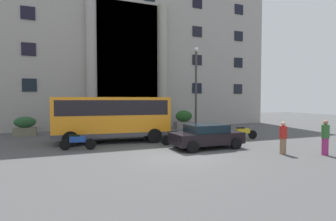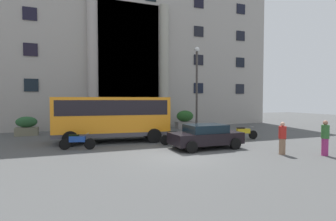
{
  "view_description": "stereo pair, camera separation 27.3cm",
  "coord_description": "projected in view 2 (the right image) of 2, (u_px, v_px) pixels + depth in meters",
  "views": [
    {
      "loc": [
        -5.02,
        -11.17,
        2.7
      ],
      "look_at": [
        1.47,
        5.21,
        1.97
      ],
      "focal_mm": 27.54,
      "sensor_mm": 36.0,
      "label": 1
    },
    {
      "loc": [
        -4.77,
        -11.27,
        2.7
      ],
      "look_at": [
        1.47,
        5.21,
        1.97
      ],
      "focal_mm": 27.54,
      "sensor_mm": 36.0,
      "label": 2
    }
  ],
  "objects": [
    {
      "name": "motorcycle_far_end",
      "position": [
        175.0,
        137.0,
        15.52
      ],
      "size": [
        1.94,
        0.55,
        0.89
      ],
      "rotation": [
        0.0,
        0.0,
        -0.01
      ],
      "color": "black",
      "rests_on": "ground_plane"
    },
    {
      "name": "lamppost_plaza_centre",
      "position": [
        197.0,
        82.0,
        21.54
      ],
      "size": [
        0.4,
        0.4,
        7.11
      ],
      "color": "#3C3735",
      "rests_on": "ground_plane"
    },
    {
      "name": "hedge_planter_entrance_right",
      "position": [
        81.0,
        125.0,
        20.71
      ],
      "size": [
        1.93,
        0.71,
        1.43
      ],
      "color": "slate",
      "rests_on": "ground_plane"
    },
    {
      "name": "pedestrian_child_trailing",
      "position": [
        325.0,
        138.0,
        12.41
      ],
      "size": [
        0.36,
        0.36,
        1.71
      ],
      "rotation": [
        0.0,
        0.0,
        1.56
      ],
      "color": "#9B2C6B",
      "rests_on": "ground_plane"
    },
    {
      "name": "bus_stop_sign",
      "position": [
        168.0,
        115.0,
        20.25
      ],
      "size": [
        0.44,
        0.08,
        2.48
      ],
      "color": "#949C1A",
      "rests_on": "ground_plane"
    },
    {
      "name": "orange_minibus",
      "position": [
        113.0,
        115.0,
        16.6
      ],
      "size": [
        7.27,
        3.27,
        2.86
      ],
      "rotation": [
        0.0,
        0.0,
        -0.09
      ],
      "color": "orange",
      "rests_on": "ground_plane"
    },
    {
      "name": "ground_plane",
      "position": [
        178.0,
        157.0,
        12.33
      ],
      "size": [
        80.0,
        64.0,
        0.12
      ],
      "primitive_type": "cube",
      "color": "#4B4C4C"
    },
    {
      "name": "hedge_planter_far_east",
      "position": [
        138.0,
        124.0,
        22.21
      ],
      "size": [
        2.12,
        0.95,
        1.28
      ],
      "color": "#666358",
      "rests_on": "ground_plane"
    },
    {
      "name": "parked_compact_extra",
      "position": [
        205.0,
        136.0,
        14.35
      ],
      "size": [
        3.95,
        2.1,
        1.33
      ],
      "rotation": [
        0.0,
        0.0,
        0.02
      ],
      "color": "black",
      "rests_on": "ground_plane"
    },
    {
      "name": "office_building_facade",
      "position": [
        116.0,
        43.0,
        28.28
      ],
      "size": [
        32.62,
        9.71,
        17.86
      ],
      "color": "#9B958F",
      "rests_on": "ground_plane"
    },
    {
      "name": "hedge_planter_entrance_left",
      "position": [
        185.0,
        120.0,
        24.36
      ],
      "size": [
        1.76,
        0.95,
        1.69
      ],
      "color": "gray",
      "rests_on": "ground_plane"
    },
    {
      "name": "scooter_by_planter",
      "position": [
        77.0,
        141.0,
        13.93
      ],
      "size": [
        1.88,
        0.72,
        0.89
      ],
      "rotation": [
        0.0,
        0.0,
        -0.26
      ],
      "color": "black",
      "rests_on": "ground_plane"
    },
    {
      "name": "pedestrian_man_red_shirt",
      "position": [
        282.0,
        138.0,
        12.69
      ],
      "size": [
        0.36,
        0.36,
        1.61
      ],
      "rotation": [
        0.0,
        0.0,
        5.55
      ],
      "color": "#87654D",
      "rests_on": "ground_plane"
    },
    {
      "name": "hedge_planter_east",
      "position": [
        27.0,
        126.0,
        19.38
      ],
      "size": [
        1.55,
        0.78,
        1.45
      ],
      "color": "#6F6D57",
      "rests_on": "ground_plane"
    },
    {
      "name": "motorcycle_near_kerb",
      "position": [
        243.0,
        133.0,
        17.51
      ],
      "size": [
        2.01,
        0.66,
        0.89
      ],
      "rotation": [
        0.0,
        0.0,
        -0.2
      ],
      "color": "black",
      "rests_on": "ground_plane"
    }
  ]
}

